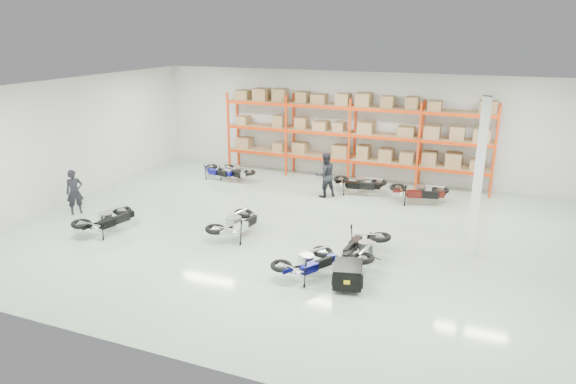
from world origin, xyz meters
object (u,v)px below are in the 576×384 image
at_px(moto_blue_centre, 308,258).
at_px(person_back, 325,175).
at_px(moto_black_far_left, 106,216).
at_px(person_left, 75,192).
at_px(moto_back_b, 235,169).
at_px(moto_silver_left, 236,219).
at_px(moto_back_c, 359,180).
at_px(moto_back_d, 419,188).
at_px(moto_back_a, 220,168).
at_px(moto_touring_right, 364,243).
at_px(trailer, 348,274).

distance_m(moto_blue_centre, person_back, 6.74).
distance_m(moto_black_far_left, person_left, 2.39).
relative_size(moto_blue_centre, moto_back_b, 1.05).
relative_size(moto_silver_left, moto_black_far_left, 1.03).
distance_m(moto_back_c, moto_back_d, 2.37).
height_order(moto_back_a, moto_back_c, moto_back_c).
xyz_separation_m(moto_blue_centre, person_left, (-9.13, 1.48, 0.27)).
bearing_deg(moto_back_d, moto_touring_right, 162.15).
distance_m(moto_back_a, moto_back_d, 8.39).
bearing_deg(moto_blue_centre, trailer, -159.97).
height_order(moto_silver_left, person_left, person_left).
bearing_deg(moto_black_far_left, moto_back_d, -128.98).
bearing_deg(moto_back_a, moto_black_far_left, -171.58).
relative_size(moto_touring_right, moto_back_b, 1.18).
bearing_deg(moto_back_b, moto_back_a, 120.30).
bearing_deg(moto_touring_right, trailer, -85.49).
distance_m(moto_black_far_left, moto_back_a, 6.62).
bearing_deg(trailer, moto_back_a, 123.87).
relative_size(moto_blue_centre, moto_back_d, 0.91).
distance_m(moto_blue_centre, moto_back_b, 9.33).
relative_size(moto_black_far_left, person_back, 1.05).
bearing_deg(trailer, moto_black_far_left, 162.41).
relative_size(moto_blue_centre, moto_silver_left, 0.91).
xyz_separation_m(moto_black_far_left, moto_back_a, (0.41, 6.61, -0.07)).
xyz_separation_m(moto_silver_left, person_left, (-6.17, -0.22, 0.22)).
bearing_deg(person_left, moto_black_far_left, -78.15).
bearing_deg(moto_blue_centre, moto_back_d, -74.29).
bearing_deg(moto_back_d, moto_black_far_left, 115.94).
relative_size(moto_back_a, moto_back_d, 0.85).
distance_m(moto_silver_left, trailer, 4.54).
distance_m(trailer, moto_back_c, 7.76).
bearing_deg(moto_back_b, moto_blue_centre, -121.09).
relative_size(moto_silver_left, moto_back_d, 1.00).
bearing_deg(moto_silver_left, moto_back_d, -125.26).
bearing_deg(moto_back_b, person_left, 170.40).
height_order(trailer, moto_back_d, moto_back_d).
height_order(trailer, moto_back_c, moto_back_c).
bearing_deg(moto_touring_right, moto_black_far_left, -169.25).
bearing_deg(moto_back_b, moto_back_c, -68.78).
bearing_deg(moto_back_c, trailer, -172.72).
relative_size(moto_back_b, person_back, 0.93).
distance_m(moto_back_d, person_back, 3.54).
relative_size(moto_touring_right, moto_back_c, 1.05).
height_order(moto_silver_left, person_back, person_back).
distance_m(moto_blue_centre, moto_back_d, 7.34).
xyz_separation_m(moto_back_c, moto_back_d, (2.36, -0.26, 0.02)).
distance_m(moto_blue_centre, moto_touring_right, 1.80).
height_order(moto_back_c, person_back, person_back).
height_order(moto_back_d, person_left, person_left).
xyz_separation_m(moto_blue_centre, moto_back_c, (-0.52, 7.38, 0.04)).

